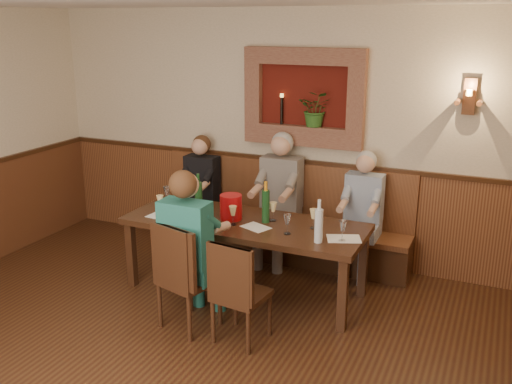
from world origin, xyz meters
TOP-DOWN VIEW (x-y plane):
  - room_shell at (0.00, 0.00)m, footprint 6.04×6.04m
  - wainscoting at (0.00, -0.00)m, footprint 6.02×6.02m
  - wall_niche at (0.24, 2.94)m, footprint 1.36×0.30m
  - wall_sconce at (1.90, 2.93)m, footprint 0.25×0.20m
  - dining_table at (0.00, 1.85)m, footprint 2.40×0.90m
  - bench at (0.00, 2.79)m, footprint 3.00×0.45m
  - chair_near_left at (-0.16, 0.99)m, footprint 0.55×0.55m
  - chair_near_right at (0.37, 0.97)m, footprint 0.46×0.46m
  - person_bench_left at (-0.99, 2.69)m, footprint 0.40×0.48m
  - person_bench_mid at (0.02, 2.69)m, footprint 0.45×0.55m
  - person_bench_right at (0.97, 2.69)m, footprint 0.39×0.48m
  - person_chair_front at (-0.15, 1.07)m, footprint 0.44×0.54m
  - spittoon_bucket at (-0.15, 1.86)m, footprint 0.24×0.24m
  - wine_bottle_green_a at (0.20, 1.91)m, footprint 0.10×0.10m
  - wine_bottle_green_b at (-0.54, 1.89)m, footprint 0.10×0.10m
  - water_bottle at (0.84, 1.61)m, footprint 0.09×0.09m
  - tasting_sheet_a at (-0.83, 1.64)m, footprint 0.31×0.23m
  - tasting_sheet_b at (0.17, 1.73)m, footprint 0.32×0.27m
  - tasting_sheet_c at (1.03, 1.79)m, footprint 0.36×0.31m
  - tasting_sheet_d at (-0.32, 1.57)m, footprint 0.32×0.24m
  - wine_glass_0 at (-0.90, 1.72)m, footprint 0.08×0.08m
  - wine_glass_1 at (-0.74, 1.94)m, footprint 0.08×0.08m
  - wine_glass_2 at (-0.61, 1.68)m, footprint 0.08×0.08m
  - wine_glass_3 at (-0.27, 1.98)m, footprint 0.08×0.08m
  - wine_glass_4 at (-0.06, 1.71)m, footprint 0.08×0.08m
  - wine_glass_5 at (0.25, 1.97)m, footprint 0.08×0.08m
  - wine_glass_6 at (0.51, 1.69)m, footprint 0.08×0.08m
  - wine_glass_7 at (0.68, 1.94)m, footprint 0.08×0.08m
  - wine_glass_8 at (1.02, 1.73)m, footprint 0.08×0.08m
  - wine_glass_9 at (-0.25, 1.58)m, footprint 0.08×0.08m
  - wine_glass_10 at (-1.01, 2.02)m, footprint 0.08×0.08m
  - wine_glass_11 at (-0.53, 1.68)m, footprint 0.08×0.08m

SIDE VIEW (x-z plane):
  - chair_near_right at x=0.37m, z-range -0.19..0.74m
  - chair_near_left at x=-0.16m, z-range -0.21..0.79m
  - bench at x=0.00m, z-range -0.23..0.88m
  - person_bench_right at x=0.97m, z-range -0.12..1.24m
  - person_bench_left at x=-0.99m, z-range -0.12..1.25m
  - wainscoting at x=0.00m, z-range 0.01..1.16m
  - person_chair_front at x=-0.15m, z-range -0.12..1.34m
  - person_bench_mid at x=0.02m, z-range -0.13..1.36m
  - dining_table at x=0.00m, z-range 0.30..1.05m
  - tasting_sheet_a at x=-0.83m, z-range 0.75..0.75m
  - tasting_sheet_b at x=0.17m, z-range 0.75..0.75m
  - tasting_sheet_c at x=1.03m, z-range 0.75..0.75m
  - tasting_sheet_d at x=-0.32m, z-range 0.75..0.75m
  - wine_glass_0 at x=-0.90m, z-range 0.75..0.94m
  - wine_glass_1 at x=-0.74m, z-range 0.75..0.94m
  - wine_glass_2 at x=-0.61m, z-range 0.75..0.94m
  - wine_glass_3 at x=-0.27m, z-range 0.75..0.94m
  - wine_glass_4 at x=-0.06m, z-range 0.75..0.94m
  - wine_glass_5 at x=0.25m, z-range 0.75..0.94m
  - wine_glass_6 at x=0.51m, z-range 0.75..0.94m
  - wine_glass_7 at x=0.68m, z-range 0.75..0.94m
  - wine_glass_8 at x=1.02m, z-range 0.75..0.94m
  - wine_glass_9 at x=-0.25m, z-range 0.75..0.94m
  - wine_glass_10 at x=-1.01m, z-range 0.75..0.94m
  - wine_glass_11 at x=-0.53m, z-range 0.75..0.94m
  - spittoon_bucket at x=-0.15m, z-range 0.75..1.00m
  - water_bottle at x=0.84m, z-range 0.71..1.11m
  - wine_bottle_green_b at x=-0.54m, z-range 0.71..1.13m
  - wine_bottle_green_a at x=0.20m, z-range 0.71..1.13m
  - wall_niche at x=0.24m, z-range 1.28..2.34m
  - room_shell at x=0.00m, z-range 0.48..3.30m
  - wall_sconce at x=1.90m, z-range 1.77..2.12m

